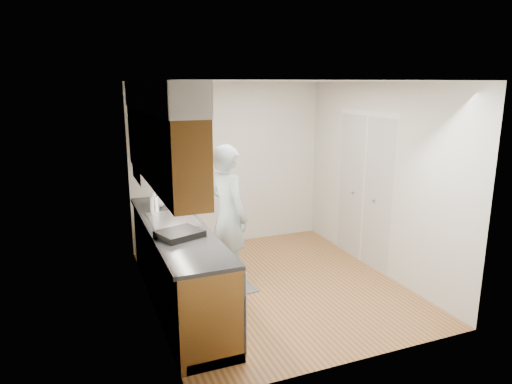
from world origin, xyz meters
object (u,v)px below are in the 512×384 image
Objects in this scene: soap_bottle_a at (154,202)px; soap_bottle_c at (159,200)px; soap_bottle_b at (176,199)px; person at (228,207)px; soda_can at (183,207)px; dish_rack at (180,234)px.

soap_bottle_c is (0.10, 0.24, -0.05)m from soap_bottle_a.
soap_bottle_c is at bearing 169.01° from soap_bottle_b.
person reaches higher than soap_bottle_a.
soda_can is 0.98m from dish_rack.
soda_can is 0.27× the size of dish_rack.
soda_can is at bearing -82.82° from soap_bottle_b.
soap_bottle_a is 1.43× the size of soap_bottle_b.
soap_bottle_a is at bearing 74.82° from dish_rack.
soap_bottle_c is (-0.73, 0.57, 0.02)m from person.
soap_bottle_b is (0.31, 0.20, -0.04)m from soap_bottle_a.
person is 10.24× the size of soap_bottle_b.
soda_can is (0.34, -0.06, -0.08)m from soap_bottle_a.
soap_bottle_c is 0.45× the size of dish_rack.
dish_rack is (-0.75, -0.68, -0.04)m from person.
dish_rack is at bearing 115.47° from person.
person is 0.56m from soda_can.
soda_can is at bearing -52.13° from soap_bottle_c.
soap_bottle_b is 1.04× the size of soap_bottle_c.
person is 10.66× the size of soap_bottle_c.
soap_bottle_b reaches higher than soda_can.
soap_bottle_c is at bearing 69.20° from dish_rack.
soap_bottle_a is at bearing 169.73° from soda_can.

